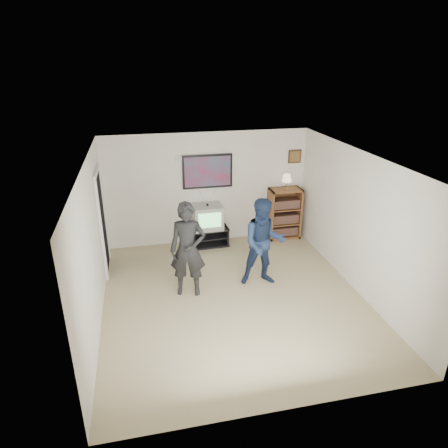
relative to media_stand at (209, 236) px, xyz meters
name	(u,v)px	position (x,y,z in m)	size (l,w,h in m)	color
room_shell	(230,226)	(0.03, -1.88, 1.04)	(4.51, 5.00, 2.51)	#95805E
media_stand	(209,236)	(0.00, 0.00, 0.00)	(0.87, 0.51, 0.42)	black
crt_television	(208,217)	(-0.02, 0.00, 0.48)	(0.63, 0.53, 0.53)	#9F9F9A
bookshelf	(284,213)	(1.79, 0.05, 0.38)	(0.73, 0.41, 1.19)	brown
table_lamp	(287,182)	(1.79, 0.02, 1.16)	(0.23, 0.23, 0.36)	#FAE2BD
person_tall	(188,250)	(-0.71, -1.87, 0.65)	(0.63, 0.41, 1.72)	black
person_short	(264,243)	(0.69, -1.83, 0.62)	(0.81, 0.63, 1.67)	#1B2A4A
controller_left	(186,222)	(-0.70, -1.68, 1.09)	(0.03, 0.12, 0.03)	white
controller_right	(263,231)	(0.73, -1.64, 0.76)	(0.03, 0.11, 0.03)	white
poster	(208,171)	(0.03, 0.25, 1.44)	(1.10, 0.03, 0.75)	black
air_vent	(182,159)	(-0.52, 0.25, 1.74)	(0.28, 0.02, 0.14)	white
small_picture	(295,156)	(2.03, 0.25, 1.67)	(0.30, 0.03, 0.30)	black
doorway	(102,223)	(-2.20, -0.63, 0.79)	(0.03, 0.85, 2.00)	black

